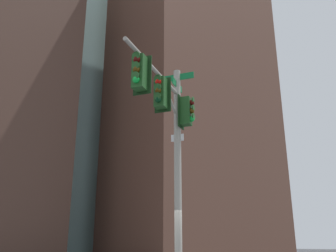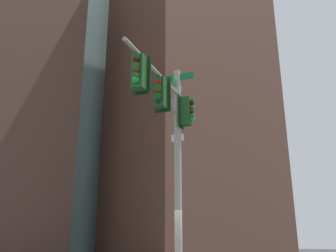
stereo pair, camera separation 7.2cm
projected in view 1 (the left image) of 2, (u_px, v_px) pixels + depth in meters
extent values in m
cylinder|color=#9E998C|center=(178.00, 173.00, 12.24)|extent=(0.24, 0.24, 7.46)
cylinder|color=#9E998C|center=(155.00, 71.00, 11.32)|extent=(3.60, 1.99, 0.12)
cylinder|color=#9E998C|center=(170.00, 99.00, 12.32)|extent=(0.96, 0.56, 0.75)
cube|color=#0F6B33|center=(177.00, 77.00, 13.30)|extent=(0.62, 1.13, 0.24)
cube|color=#0F6B33|center=(177.00, 85.00, 13.21)|extent=(0.87, 0.48, 0.24)
cube|color=white|center=(177.00, 138.00, 12.61)|extent=(0.24, 0.41, 0.24)
cube|color=#1E4C1E|center=(161.00, 93.00, 11.56)|extent=(0.46, 0.46, 1.00)
cube|color=black|center=(163.00, 95.00, 11.73)|extent=(0.29, 0.50, 1.16)
sphere|color=red|center=(158.00, 82.00, 11.47)|extent=(0.20, 0.20, 0.20)
cylinder|color=#1E4C1E|center=(157.00, 78.00, 11.44)|extent=(0.14, 0.22, 0.23)
sphere|color=#4C330A|center=(158.00, 90.00, 11.38)|extent=(0.20, 0.20, 0.20)
cylinder|color=#1E4C1E|center=(157.00, 87.00, 11.35)|extent=(0.14, 0.22, 0.23)
sphere|color=#0A3819|center=(158.00, 99.00, 11.29)|extent=(0.20, 0.20, 0.20)
cylinder|color=#1E4C1E|center=(157.00, 96.00, 11.26)|extent=(0.14, 0.22, 0.23)
cube|color=#1E4C1E|center=(140.00, 73.00, 10.19)|extent=(0.46, 0.46, 1.00)
cube|color=black|center=(142.00, 75.00, 10.36)|extent=(0.29, 0.50, 1.16)
sphere|color=#470A07|center=(137.00, 60.00, 10.10)|extent=(0.20, 0.20, 0.20)
cylinder|color=#1E4C1E|center=(136.00, 56.00, 10.07)|extent=(0.14, 0.22, 0.23)
sphere|color=#4C330A|center=(136.00, 69.00, 10.01)|extent=(0.20, 0.20, 0.20)
cylinder|color=#1E4C1E|center=(135.00, 65.00, 9.98)|extent=(0.14, 0.22, 0.23)
sphere|color=green|center=(136.00, 80.00, 9.92)|extent=(0.20, 0.20, 0.20)
cylinder|color=#1E4C1E|center=(135.00, 76.00, 9.89)|extent=(0.14, 0.22, 0.23)
cube|color=#1E4C1E|center=(186.00, 111.00, 12.78)|extent=(0.46, 0.46, 1.00)
cube|color=black|center=(181.00, 112.00, 12.84)|extent=(0.50, 0.29, 1.16)
sphere|color=#470A07|center=(191.00, 103.00, 12.80)|extent=(0.20, 0.20, 0.20)
cylinder|color=#1E4C1E|center=(193.00, 100.00, 12.80)|extent=(0.22, 0.14, 0.23)
sphere|color=#4C330A|center=(192.00, 111.00, 12.70)|extent=(0.20, 0.20, 0.20)
cylinder|color=#1E4C1E|center=(193.00, 108.00, 12.71)|extent=(0.22, 0.14, 0.23)
sphere|color=green|center=(192.00, 119.00, 12.61)|extent=(0.20, 0.20, 0.20)
cylinder|color=#1E4C1E|center=(194.00, 116.00, 12.62)|extent=(0.22, 0.14, 0.23)
cube|color=brown|center=(196.00, 79.00, 58.61)|extent=(25.35, 14.30, 53.05)
cube|color=#9EC6C1|center=(91.00, 30.00, 76.85)|extent=(32.18, 24.94, 88.20)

